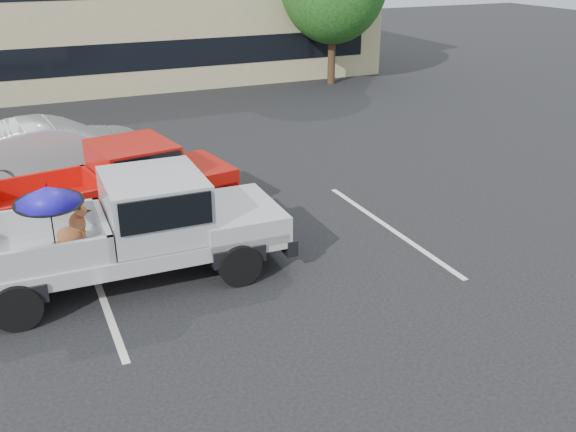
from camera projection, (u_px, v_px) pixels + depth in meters
name	position (u px, v px, depth m)	size (l,w,h in m)	color
ground	(302.00, 303.00, 10.68)	(90.00, 90.00, 0.00)	black
stripe_left	(98.00, 285.00, 11.22)	(0.12, 5.00, 0.01)	silver
stripe_right	(389.00, 228.00, 13.49)	(0.12, 5.00, 0.01)	silver
motel_building	(136.00, 2.00, 27.79)	(20.40, 8.40, 6.30)	tan
silver_pickup	(143.00, 222.00, 11.14)	(5.73, 2.22, 2.06)	black
red_pickup	(128.00, 180.00, 13.42)	(5.49, 2.67, 1.73)	black
silver_sedan	(54.00, 151.00, 15.94)	(1.64, 4.70, 1.55)	silver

